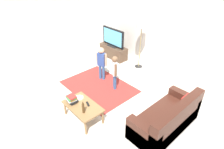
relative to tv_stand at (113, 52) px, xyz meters
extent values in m
plane|color=beige|center=(1.78, -2.30, -0.24)|extent=(7.80, 7.80, 0.00)
cube|color=silver|center=(1.78, 0.70, 1.11)|extent=(6.00, 0.12, 2.70)
cube|color=silver|center=(-1.22, -2.30, 1.11)|extent=(0.12, 6.00, 2.70)
cube|color=#9E2D28|center=(1.24, -1.78, -0.24)|extent=(2.20, 1.60, 0.01)
cube|color=#4C3828|center=(0.00, 0.00, 0.01)|extent=(1.20, 0.44, 0.50)
cube|color=black|center=(0.00, -0.05, -0.14)|extent=(1.10, 0.32, 0.03)
cube|color=black|center=(0.00, -0.02, 0.27)|extent=(0.44, 0.28, 0.03)
cube|color=black|center=(0.00, -0.02, 0.63)|extent=(1.10, 0.07, 0.68)
cube|color=#59B2D8|center=(0.00, -0.06, 0.63)|extent=(1.00, 0.01, 0.58)
cube|color=#472319|center=(3.60, -1.71, -0.03)|extent=(0.80, 1.80, 0.42)
cube|color=#472319|center=(3.90, -1.71, 0.19)|extent=(0.20, 1.80, 0.86)
cube|color=#472319|center=(3.60, -2.51, 0.06)|extent=(0.80, 0.20, 0.60)
cube|color=#472319|center=(3.60, -0.91, 0.06)|extent=(0.80, 0.20, 0.60)
cube|color=#B22823|center=(3.75, -1.16, 0.32)|extent=(0.10, 0.32, 0.32)
cylinder|color=#262626|center=(1.23, 0.15, -0.23)|extent=(0.28, 0.28, 0.02)
cylinder|color=#99844C|center=(1.23, 0.15, 0.52)|extent=(0.03, 0.03, 1.50)
cylinder|color=silver|center=(1.23, 0.15, 1.40)|extent=(0.36, 0.36, 0.28)
cylinder|color=#33598C|center=(0.91, -1.43, 0.01)|extent=(0.08, 0.08, 0.51)
cylinder|color=#33598C|center=(1.02, -1.39, 0.01)|extent=(0.08, 0.08, 0.51)
cube|color=#2D478C|center=(0.96, -1.41, 0.48)|extent=(0.28, 0.21, 0.44)
sphere|color=tan|center=(0.96, -1.41, 0.79)|extent=(0.18, 0.18, 0.18)
cylinder|color=tan|center=(0.82, -1.47, 0.51)|extent=(0.07, 0.07, 0.39)
cylinder|color=tan|center=(1.11, -1.35, 0.51)|extent=(0.07, 0.07, 0.39)
cylinder|color=#33598C|center=(1.59, -1.43, 0.00)|extent=(0.08, 0.08, 0.49)
cylinder|color=#33598C|center=(1.68, -1.49, 0.00)|extent=(0.08, 0.08, 0.49)
cube|color=white|center=(1.63, -1.46, 0.46)|extent=(0.27, 0.24, 0.42)
sphere|color=brown|center=(1.63, -1.46, 0.76)|extent=(0.18, 0.18, 0.18)
cylinder|color=brown|center=(1.51, -1.38, 0.48)|extent=(0.07, 0.07, 0.38)
cylinder|color=brown|center=(1.76, -1.54, 0.48)|extent=(0.07, 0.07, 0.38)
cube|color=olive|center=(2.08, -2.94, 0.16)|extent=(1.00, 0.60, 0.04)
cylinder|color=olive|center=(1.63, -3.19, -0.05)|extent=(0.05, 0.05, 0.38)
cylinder|color=olive|center=(2.53, -3.19, -0.05)|extent=(0.05, 0.05, 0.38)
cylinder|color=olive|center=(1.63, -2.69, -0.05)|extent=(0.05, 0.05, 0.38)
cylinder|color=olive|center=(2.53, -2.69, -0.05)|extent=(0.05, 0.05, 0.38)
cube|color=#334CA5|center=(1.79, -3.05, 0.19)|extent=(0.23, 0.17, 0.03)
cube|color=black|center=(1.81, -3.06, 0.22)|extent=(0.26, 0.21, 0.04)
cube|color=white|center=(1.79, -3.07, 0.26)|extent=(0.25, 0.23, 0.03)
cube|color=orange|center=(1.80, -3.05, 0.29)|extent=(0.23, 0.19, 0.03)
cube|color=#388C4C|center=(1.80, -3.07, 0.32)|extent=(0.25, 0.22, 0.03)
cube|color=red|center=(1.81, -3.06, 0.35)|extent=(0.22, 0.18, 0.03)
cylinder|color=#4C3319|center=(2.30, -3.06, 0.30)|extent=(0.06, 0.06, 0.25)
cylinder|color=#4C3319|center=(2.30, -3.06, 0.45)|extent=(0.02, 0.02, 0.06)
cube|color=black|center=(2.13, -2.82, 0.19)|extent=(0.18, 0.10, 0.02)
cylinder|color=white|center=(1.78, -2.84, 0.18)|extent=(0.22, 0.22, 0.02)
cube|color=silver|center=(1.80, -2.84, 0.19)|extent=(0.15, 0.04, 0.01)
camera|label=1|loc=(5.16, -4.79, 3.19)|focal=30.38mm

